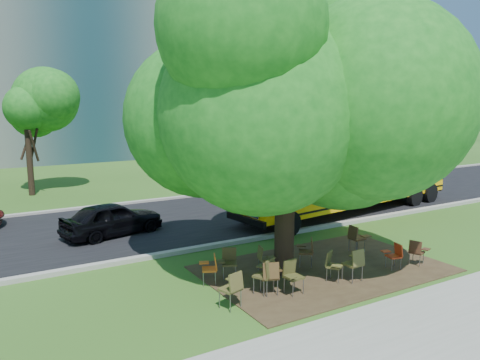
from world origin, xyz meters
TOP-DOWN VIEW (x-y plane):
  - ground at (0.00, 0.00)m, footprint 160.00×160.00m
  - sidewalk at (0.00, -5.00)m, footprint 60.00×4.00m
  - dirt_patch at (1.00, -0.50)m, footprint 7.00×4.50m
  - asphalt_road at (0.00, 7.00)m, footprint 80.00×8.00m
  - kerb_near at (0.00, 3.00)m, footprint 80.00×0.25m
  - kerb_far at (0.00, 11.10)m, footprint 80.00×0.25m
  - building_right at (24.00, 38.00)m, footprint 30.00×16.00m
  - bg_tree_2 at (-5.00, 16.00)m, footprint 4.80×4.80m
  - bg_tree_3 at (8.00, 14.00)m, footprint 5.60×5.60m
  - bg_tree_4 at (16.00, 13.00)m, footprint 5.00×5.00m
  - main_tree at (-0.25, -0.20)m, footprint 7.20×7.20m
  - school_bus at (7.28, 4.69)m, footprint 11.90×4.01m
  - chair_0 at (-2.64, -1.46)m, footprint 0.64×0.69m
  - chair_1 at (-1.42, -1.26)m, footprint 0.72×0.56m
  - chair_2 at (-1.48, -1.15)m, footprint 0.65×0.79m
  - chair_3 at (-0.91, -1.47)m, footprint 0.58×0.55m
  - chair_4 at (1.08, -1.67)m, footprint 0.62×0.57m
  - chair_5 at (0.57, -1.35)m, footprint 0.56×0.69m
  - chair_6 at (2.79, -1.53)m, footprint 0.45×0.58m
  - chair_7 at (3.58, -1.69)m, footprint 0.61×0.55m
  - chair_8 at (-2.39, 0.17)m, footprint 0.53×0.67m
  - chair_9 at (-1.78, 0.29)m, footprint 0.72×0.56m
  - chair_10 at (-0.70, 0.13)m, footprint 0.48×0.61m
  - chair_11 at (0.73, -0.06)m, footprint 0.59×0.75m
  - chair_12 at (2.90, 0.14)m, footprint 0.53×0.62m
  - black_car at (-3.39, 6.20)m, footprint 3.96×2.29m

SIDE VIEW (x-z plane):
  - ground at x=0.00m, z-range 0.00..0.00m
  - dirt_patch at x=1.00m, z-range 0.00..0.03m
  - sidewalk at x=0.00m, z-range 0.00..0.04m
  - asphalt_road at x=0.00m, z-range 0.00..0.04m
  - kerb_near at x=0.00m, z-range 0.00..0.14m
  - kerb_far at x=0.00m, z-range 0.00..0.14m
  - chair_6 at x=2.79m, z-range 0.09..0.86m
  - chair_7 at x=3.58m, z-range 0.09..0.89m
  - chair_10 at x=-0.70m, z-range 0.09..0.89m
  - chair_8 at x=-2.39m, z-range 0.10..0.92m
  - chair_5 at x=0.57m, z-range 0.10..0.94m
  - chair_9 at x=-1.78m, z-range 0.10..0.97m
  - chair_11 at x=0.73m, z-range 0.10..0.98m
  - chair_3 at x=-0.91m, z-range 0.10..0.99m
  - chair_1 at x=-1.42m, z-range 0.11..1.02m
  - chair_12 at x=2.90m, z-range 0.11..1.02m
  - chair_0 at x=-2.64m, z-range 0.11..1.04m
  - chair_4 at x=1.08m, z-range 0.11..1.06m
  - chair_2 at x=-1.48m, z-range 0.11..1.08m
  - black_car at x=-3.39m, z-range 0.00..1.27m
  - school_bus at x=7.28m, z-range 0.22..3.08m
  - bg_tree_2 at x=-5.00m, z-range 0.90..7.52m
  - bg_tree_4 at x=16.00m, z-range 0.92..7.77m
  - bg_tree_3 at x=8.00m, z-range 1.11..8.95m
  - main_tree at x=-0.25m, z-range 0.88..9.85m
  - building_right at x=24.00m, z-range 0.00..25.00m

